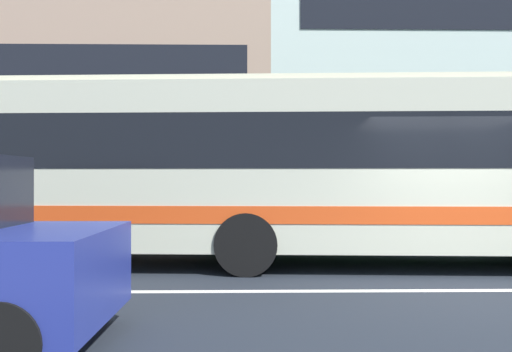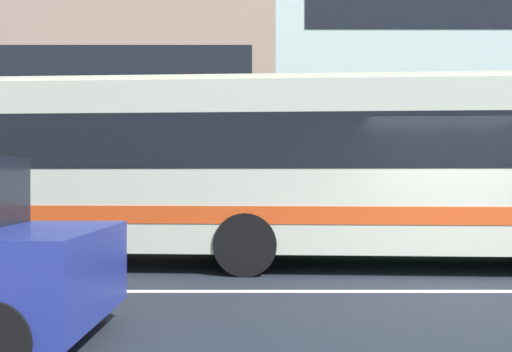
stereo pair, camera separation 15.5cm
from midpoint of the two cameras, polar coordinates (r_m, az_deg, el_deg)
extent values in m
plane|color=#222730|center=(7.87, 23.51, -11.57)|extent=(160.00, 160.00, 0.00)
cube|color=silver|center=(7.87, 23.51, -11.54)|extent=(60.00, 0.16, 0.01)
cube|color=#1E4F1F|center=(14.21, 23.96, -4.34)|extent=(14.24, 1.10, 1.04)
cube|color=tan|center=(24.75, -22.85, 6.70)|extent=(20.53, 9.56, 9.03)
cube|color=beige|center=(9.38, 4.19, 0.88)|extent=(11.82, 3.26, 2.76)
cube|color=black|center=(9.40, 4.19, 3.40)|extent=(11.12, 3.24, 0.88)
cube|color=#E04919|center=(9.40, 4.19, -3.75)|extent=(11.59, 3.27, 0.28)
cube|color=beige|center=(9.52, 4.19, 9.58)|extent=(11.33, 2.82, 0.12)
cylinder|color=black|center=(10.64, 0.14, -5.87)|extent=(1.01, 0.34, 1.00)
cylinder|color=black|center=(8.26, -0.74, -7.52)|extent=(1.01, 0.34, 1.00)
cylinder|color=black|center=(11.61, -20.69, -5.38)|extent=(1.01, 0.34, 1.00)
cylinder|color=black|center=(6.04, -18.78, -11.98)|extent=(0.64, 0.23, 0.64)
camera|label=1|loc=(0.08, -89.54, 0.00)|focal=36.36mm
camera|label=2|loc=(0.08, 90.46, 0.00)|focal=36.36mm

